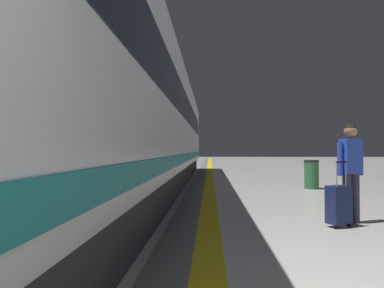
% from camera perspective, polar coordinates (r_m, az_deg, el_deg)
% --- Properties ---
extents(safety_line_strip, '(0.36, 80.00, 0.01)m').
position_cam_1_polar(safety_line_strip, '(9.97, 2.91, -8.05)').
color(safety_line_strip, yellow).
rests_on(safety_line_strip, ground).
extents(tactile_edge_band, '(0.66, 80.00, 0.01)m').
position_cam_1_polar(tactile_edge_band, '(9.98, 0.88, -8.05)').
color(tactile_edge_band, slate).
rests_on(tactile_edge_band, ground).
extents(high_speed_train, '(2.94, 33.09, 4.97)m').
position_cam_1_polar(high_speed_train, '(6.67, -16.28, 10.05)').
color(high_speed_train, '#38383D').
rests_on(high_speed_train, ground).
extents(passenger_near, '(0.49, 0.31, 1.67)m').
position_cam_1_polar(passenger_near, '(6.35, 24.97, -3.24)').
color(passenger_near, '#383842').
rests_on(passenger_near, ground).
extents(suitcase_near, '(0.44, 0.38, 1.05)m').
position_cam_1_polar(suitcase_near, '(6.01, 23.25, -9.25)').
color(suitcase_near, '#19234C').
rests_on(suitcase_near, ground).
extents(waste_bin, '(0.46, 0.46, 0.91)m').
position_cam_1_polar(waste_bin, '(11.46, 19.32, -4.79)').
color(waste_bin, '#2D6638').
rests_on(waste_bin, ground).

